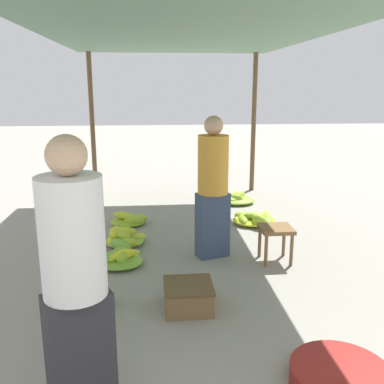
# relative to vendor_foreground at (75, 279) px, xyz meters

# --- Properties ---
(canopy_post_back_left) EXTENTS (0.08, 0.08, 2.40)m
(canopy_post_back_left) POSITION_rel_vendor_foreground_xyz_m (-0.60, 5.31, 0.36)
(canopy_post_back_left) COLOR brown
(canopy_post_back_left) RESTS_ON ground
(canopy_post_back_right) EXTENTS (0.08, 0.08, 2.40)m
(canopy_post_back_right) POSITION_rel_vendor_foreground_xyz_m (2.19, 5.31, 0.36)
(canopy_post_back_right) COLOR brown
(canopy_post_back_right) RESTS_ON ground
(canopy_tarp) EXTENTS (3.20, 6.40, 0.04)m
(canopy_tarp) POSITION_rel_vendor_foreground_xyz_m (0.79, 2.31, 1.58)
(canopy_tarp) COLOR #567A60
(canopy_tarp) RESTS_ON canopy_post_front_left
(vendor_foreground) EXTENTS (0.45, 0.45, 1.61)m
(vendor_foreground) POSITION_rel_vendor_foreground_xyz_m (0.00, 0.00, 0.00)
(vendor_foreground) COLOR #2D2D33
(vendor_foreground) RESTS_ON ground
(stool) EXTENTS (0.34, 0.34, 0.39)m
(stool) POSITION_rel_vendor_foreground_xyz_m (1.71, 2.06, -0.52)
(stool) COLOR brown
(stool) RESTS_ON ground
(basin_black) EXTENTS (0.63, 0.63, 0.13)m
(basin_black) POSITION_rel_vendor_foreground_xyz_m (1.57, 0.07, -0.77)
(basin_black) COLOR maroon
(basin_black) RESTS_ON ground
(banana_pile_left_0) EXTENTS (0.52, 0.58, 0.23)m
(banana_pile_left_0) POSITION_rel_vendor_foreground_xyz_m (0.05, 2.66, -0.75)
(banana_pile_left_0) COLOR yellow
(banana_pile_left_0) RESTS_ON ground
(banana_pile_left_1) EXTENTS (0.42, 0.44, 0.29)m
(banana_pile_left_1) POSITION_rel_vendor_foreground_xyz_m (-0.13, 1.23, -0.75)
(banana_pile_left_1) COLOR #8EBD33
(banana_pile_left_1) RESTS_ON ground
(banana_pile_left_2) EXTENTS (0.53, 0.41, 0.19)m
(banana_pile_left_2) POSITION_rel_vendor_foreground_xyz_m (0.08, 3.44, -0.76)
(banana_pile_left_2) COLOR #A0C430
(banana_pile_left_2) RESTS_ON ground
(banana_pile_left_3) EXTENTS (0.50, 0.48, 0.18)m
(banana_pile_left_3) POSITION_rel_vendor_foreground_xyz_m (0.06, 2.11, -0.76)
(banana_pile_left_3) COLOR #AAC82E
(banana_pile_left_3) RESTS_ON ground
(banana_pile_right_0) EXTENTS (0.59, 0.60, 0.20)m
(banana_pile_right_0) POSITION_rel_vendor_foreground_xyz_m (1.78, 3.34, -0.77)
(banana_pile_right_0) COLOR #A4C62F
(banana_pile_right_0) RESTS_ON ground
(banana_pile_right_1) EXTENTS (0.57, 0.52, 0.17)m
(banana_pile_right_1) POSITION_rel_vendor_foreground_xyz_m (1.74, 4.46, -0.77)
(banana_pile_right_1) COLOR #8DBD33
(banana_pile_right_1) RESTS_ON ground
(crate_near) EXTENTS (0.41, 0.41, 0.22)m
(crate_near) POSITION_rel_vendor_foreground_xyz_m (0.70, 1.13, -0.72)
(crate_near) COLOR brown
(crate_near) RESTS_ON ground
(shopper_walking_mid) EXTENTS (0.41, 0.41, 1.55)m
(shopper_walking_mid) POSITION_rel_vendor_foreground_xyz_m (1.06, 2.28, -0.03)
(shopper_walking_mid) COLOR #384766
(shopper_walking_mid) RESTS_ON ground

